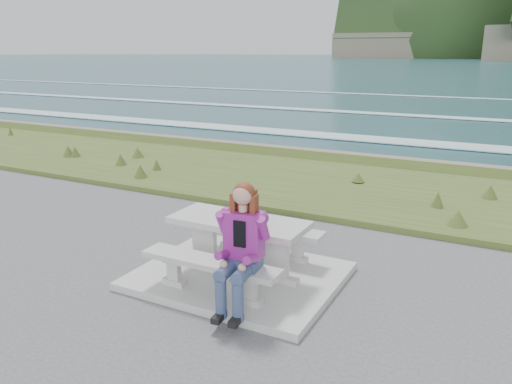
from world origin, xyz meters
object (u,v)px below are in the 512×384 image
Objects in this scene: bench_landward at (210,268)px; bench_seaward at (263,232)px; seated_woman at (239,265)px; picnic_table at (239,231)px.

bench_seaward is (0.00, 1.40, 0.00)m from bench_landward.
picnic_table is at bearing 113.33° from seated_woman.
bench_landward is 0.53m from seated_woman.
bench_landward is 1.40m from bench_seaward.
bench_landward and bench_seaward have the same top height.
picnic_table is 0.96m from seated_woman.
bench_landward is 1.24× the size of seated_woman.
bench_seaward is at bearing 100.93° from seated_woman.
bench_landward is 1.00× the size of bench_seaward.
picnic_table is 1.00× the size of bench_seaward.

